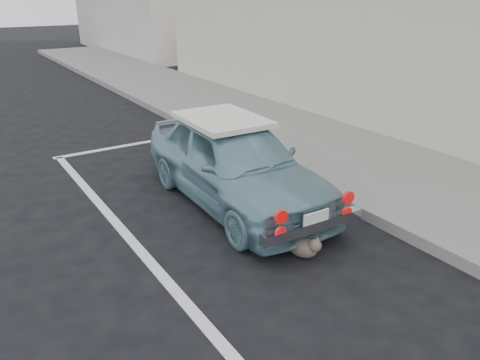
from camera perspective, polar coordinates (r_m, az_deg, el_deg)
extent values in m
cube|color=slate|center=(7.31, 21.62, -0.93)|extent=(2.80, 40.00, 0.15)
cube|color=black|center=(9.26, 18.24, 12.76)|extent=(0.10, 16.00, 2.40)
cube|color=silver|center=(9.20, -12.73, 4.29)|extent=(3.00, 0.12, 0.01)
cube|color=silver|center=(5.72, -13.14, -7.15)|extent=(0.12, 7.00, 0.01)
imported|color=#729CAA|center=(6.32, -0.62, 2.16)|extent=(1.50, 3.49, 1.17)
cube|color=white|center=(6.45, -2.21, 7.38)|extent=(1.01, 1.34, 0.07)
cube|color=silver|center=(5.15, 8.89, -5.52)|extent=(1.32, 0.17, 0.12)
cube|color=white|center=(5.08, 9.28, -4.72)|extent=(0.33, 0.03, 0.17)
cylinder|color=red|center=(4.77, 5.03, -4.48)|extent=(0.15, 0.05, 0.15)
cylinder|color=red|center=(5.31, 13.07, -2.09)|extent=(0.15, 0.05, 0.15)
cylinder|color=red|center=(4.85, 4.96, -6.38)|extent=(0.12, 0.04, 0.12)
cylinder|color=red|center=(5.39, 12.90, -3.84)|extent=(0.12, 0.04, 0.12)
ellipsoid|color=brown|center=(5.27, 7.57, -7.97)|extent=(0.32, 0.42, 0.23)
sphere|color=brown|center=(5.15, 9.14, -7.83)|extent=(0.15, 0.15, 0.15)
cone|color=brown|center=(5.09, 8.93, -7.29)|extent=(0.05, 0.05, 0.06)
cone|color=brown|center=(5.14, 9.43, -6.96)|extent=(0.05, 0.05, 0.06)
cylinder|color=brown|center=(5.44, 6.25, -7.79)|extent=(0.17, 0.22, 0.03)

